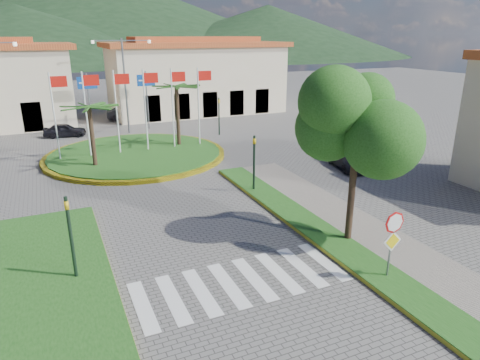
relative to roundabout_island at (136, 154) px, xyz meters
name	(u,v)px	position (x,y,z in m)	size (l,w,h in m)	color
ground	(298,356)	(0.00, -22.00, -0.17)	(160.00, 160.00, 0.00)	slate
sidewalk_right	(410,271)	(6.00, -20.00, -0.10)	(4.00, 28.00, 0.15)	gray
verge_right	(384,278)	(4.80, -20.00, -0.08)	(1.60, 28.00, 0.18)	#1B4C15
median_left	(37,294)	(-6.50, -16.00, -0.08)	(5.00, 14.00, 0.18)	#1B4C15
crosswalk	(239,282)	(0.00, -18.00, -0.17)	(8.00, 3.00, 0.01)	silver
roundabout_island	(136,154)	(0.00, 0.00, 0.00)	(12.70, 12.70, 6.00)	yellow
stop_sign	(393,235)	(4.90, -20.04, 1.62)	(0.80, 0.11, 2.65)	slate
deciduous_tree	(358,120)	(5.50, -17.00, 5.00)	(3.60, 3.60, 6.80)	black
traffic_light_left	(70,231)	(-5.20, -15.50, 1.77)	(0.15, 0.18, 3.20)	black
traffic_light_right	(254,158)	(4.50, -10.00, 1.77)	(0.15, 0.18, 3.20)	black
traffic_light_far	(219,113)	(8.00, 4.00, 1.77)	(0.18, 0.15, 3.20)	black
direction_sign_west	(88,93)	(-2.00, 8.97, 3.36)	(1.60, 0.14, 5.20)	slate
direction_sign_east	(147,90)	(3.00, 8.97, 3.36)	(1.60, 0.14, 5.20)	slate
street_lamp_centre	(125,81)	(1.00, 8.00, 4.32)	(4.80, 0.16, 8.00)	slate
building_right	(195,76)	(10.00, 16.00, 3.73)	(19.08, 9.54, 8.05)	beige
hill_far_mid	(97,14)	(15.00, 138.00, 14.83)	(180.00, 180.00, 30.00)	black
hill_far_east	(268,32)	(70.00, 113.00, 8.83)	(120.00, 120.00, 18.00)	black
hill_near_back	(18,35)	(-10.00, 108.00, 7.83)	(110.00, 110.00, 16.00)	black
car_dark_a	(65,130)	(-4.26, 8.70, 0.40)	(1.36, 3.38, 1.15)	black
car_dark_b	(127,113)	(2.00, 14.26, 0.49)	(1.40, 4.02, 1.32)	black
car_side_right	(347,160)	(12.00, -8.50, 0.38)	(1.54, 3.79, 1.10)	black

